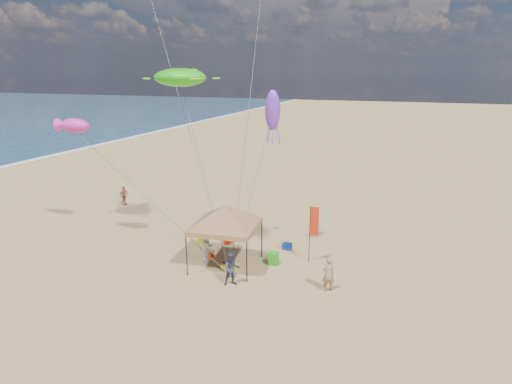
# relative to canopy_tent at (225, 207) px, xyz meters

# --- Properties ---
(ground) EXTENTS (280.00, 280.00, 0.00)m
(ground) POSITION_rel_canopy_tent_xyz_m (1.26, -1.65, -3.38)
(ground) COLOR tan
(ground) RESTS_ON ground
(canopy_tent) EXTENTS (6.55, 6.55, 4.06)m
(canopy_tent) POSITION_rel_canopy_tent_xyz_m (0.00, 0.00, 0.00)
(canopy_tent) COLOR black
(canopy_tent) RESTS_ON ground
(feather_flag) EXTENTS (0.47, 0.21, 3.29)m
(feather_flag) POSITION_rel_canopy_tent_xyz_m (4.32, 2.16, -1.19)
(feather_flag) COLOR black
(feather_flag) RESTS_ON ground
(cooler_red) EXTENTS (0.54, 0.38, 0.38)m
(cooler_red) POSITION_rel_canopy_tent_xyz_m (-1.42, 0.73, -3.19)
(cooler_red) COLOR red
(cooler_red) RESTS_ON ground
(cooler_blue) EXTENTS (0.54, 0.38, 0.38)m
(cooler_blue) POSITION_rel_canopy_tent_xyz_m (2.49, 3.42, -3.19)
(cooler_blue) COLOR navy
(cooler_blue) RESTS_ON ground
(bag_navy) EXTENTS (0.69, 0.54, 0.36)m
(bag_navy) POSITION_rel_canopy_tent_xyz_m (0.23, -0.26, -3.20)
(bag_navy) COLOR #0C0D35
(bag_navy) RESTS_ON ground
(bag_orange) EXTENTS (0.54, 0.69, 0.36)m
(bag_orange) POSITION_rel_canopy_tent_xyz_m (-1.19, 3.01, -3.20)
(bag_orange) COLOR red
(bag_orange) RESTS_ON ground
(chair_green) EXTENTS (0.50, 0.50, 0.70)m
(chair_green) POSITION_rel_canopy_tent_xyz_m (2.39, 1.09, -3.03)
(chair_green) COLOR green
(chair_green) RESTS_ON ground
(chair_yellow) EXTENTS (0.50, 0.50, 0.70)m
(chair_yellow) POSITION_rel_canopy_tent_xyz_m (-2.40, 1.98, -3.03)
(chair_yellow) COLOR yellow
(chair_yellow) RESTS_ON ground
(crate_grey) EXTENTS (0.34, 0.30, 0.28)m
(crate_grey) POSITION_rel_canopy_tent_xyz_m (0.85, -1.16, -3.24)
(crate_grey) COLOR slate
(crate_grey) RESTS_ON ground
(beach_cart) EXTENTS (0.90, 0.50, 0.24)m
(beach_cart) POSITION_rel_canopy_tent_xyz_m (0.43, -0.42, -3.18)
(beach_cart) COLOR yellow
(beach_cart) RESTS_ON ground
(person_near_a) EXTENTS (0.77, 0.73, 1.77)m
(person_near_a) POSITION_rel_canopy_tent_xyz_m (5.83, -0.91, -2.49)
(person_near_a) COLOR #A27F5C
(person_near_a) RESTS_ON ground
(person_near_b) EXTENTS (1.06, 1.00, 1.72)m
(person_near_b) POSITION_rel_canopy_tent_xyz_m (1.20, -1.97, -2.52)
(person_near_b) COLOR #363B49
(person_near_b) RESTS_ON ground
(person_near_c) EXTENTS (1.28, 0.96, 1.75)m
(person_near_c) POSITION_rel_canopy_tent_xyz_m (-1.19, 0.01, -2.50)
(person_near_c) COLOR silver
(person_near_c) RESTS_ON ground
(person_far_a) EXTENTS (0.48, 0.96, 1.57)m
(person_far_a) POSITION_rel_canopy_tent_xyz_m (-12.32, 7.69, -2.59)
(person_far_a) COLOR #B16344
(person_far_a) RESTS_ON ground
(turtle_kite) EXTENTS (3.46, 3.00, 1.01)m
(turtle_kite) POSITION_rel_canopy_tent_xyz_m (-3.35, 1.70, 6.67)
(turtle_kite) COLOR #28C813
(turtle_kite) RESTS_ON ground
(fish_kite) EXTENTS (2.27, 1.77, 0.90)m
(fish_kite) POSITION_rel_canopy_tent_xyz_m (-10.34, 0.94, 3.81)
(fish_kite) COLOR #DA2EAD
(fish_kite) RESTS_ON ground
(squid_kite) EXTENTS (0.87, 0.87, 2.25)m
(squid_kite) POSITION_rel_canopy_tent_xyz_m (1.57, 3.19, 4.91)
(squid_kite) COLOR purple
(squid_kite) RESTS_ON ground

